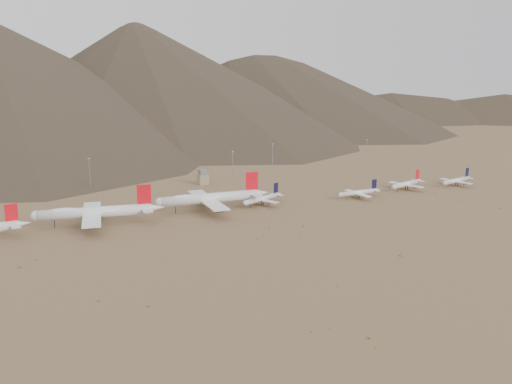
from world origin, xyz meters
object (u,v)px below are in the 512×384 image
widebody_centre (95,212)px  narrowbody_a (263,198)px  widebody_east (210,198)px  narrowbody_b (359,192)px  control_tower (203,178)px

widebody_centre → narrowbody_a: size_ratio=2.04×
widebody_centre → widebody_east: widebody_east is taller
widebody_centre → narrowbody_b: 189.22m
widebody_centre → widebody_east: bearing=13.6°
widebody_east → narrowbody_a: (38.88, -2.93, -3.92)m
widebody_centre → control_tower: bearing=50.6°
widebody_centre → widebody_east: size_ratio=0.97×
narrowbody_a → narrowbody_b: 74.25m
narrowbody_a → widebody_east: bearing=155.1°
widebody_east → narrowbody_b: (111.58, -18.00, -4.14)m
widebody_east → widebody_centre: bearing=-173.3°
narrowbody_b → widebody_centre: bearing=174.8°
narrowbody_b → control_tower: size_ratio=3.19×
narrowbody_a → control_tower: 84.46m
narrowbody_a → control_tower: size_ratio=3.21×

